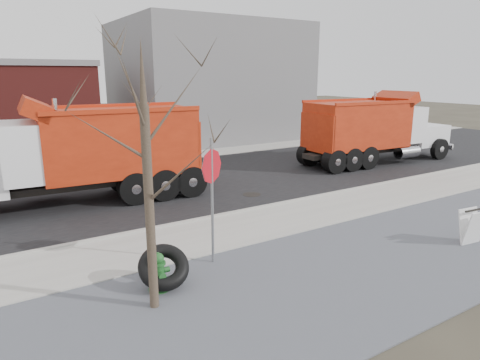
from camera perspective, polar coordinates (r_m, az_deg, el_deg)
ground at (r=12.49m, az=-1.78°, el=-7.46°), size 120.00×120.00×0.00m
gravel_verge at (r=9.88m, az=8.82°, el=-13.59°), size 60.00×5.00×0.03m
sidewalk at (r=12.68m, az=-2.36°, el=-6.98°), size 60.00×2.50×0.06m
curb at (r=13.75m, az=-5.06°, el=-5.22°), size 60.00×0.15×0.11m
road at (r=17.95m, az=-12.00°, el=-1.03°), size 60.00×9.40×0.02m
far_sidewalk at (r=23.25m, az=-16.90°, el=2.13°), size 60.00×2.00×0.06m
building_grey at (r=31.74m, az=-4.29°, el=12.92°), size 12.00×10.00×8.00m
bare_tree at (r=8.00m, az=-12.43°, el=4.56°), size 3.20×3.20×5.20m
fire_hydrant at (r=9.53m, az=-10.77°, el=-12.14°), size 0.49×0.48×0.88m
truck_tire at (r=9.60m, az=-10.13°, el=-11.35°), size 1.29×1.25×0.93m
stop_sign at (r=10.13m, az=-3.78°, el=-0.09°), size 0.75×0.45×3.13m
sandwich_board at (r=13.31m, az=28.56°, el=-5.46°), size 0.76×0.53×0.99m
dump_truck_red_a at (r=23.35m, az=17.46°, el=6.66°), size 9.08×3.00×3.63m
dump_truck_red_b at (r=16.17m, az=-19.91°, el=3.77°), size 9.11×3.14×3.79m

